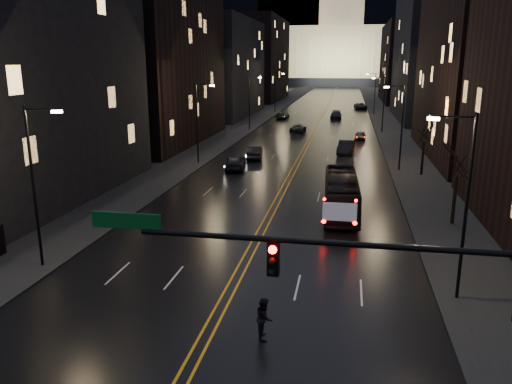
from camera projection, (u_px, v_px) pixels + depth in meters
The scene contains 32 objects.
road at pixel (329, 103), 140.24m from camera, with size 20.00×320.00×0.02m, color black.
sidewalk_left at pixel (280, 102), 142.67m from camera, with size 8.00×320.00×0.16m, color black.
sidewalk_right at pixel (380, 104), 137.78m from camera, with size 8.00×320.00×0.16m, color black.
center_line at pixel (329, 103), 140.23m from camera, with size 0.62×320.00×0.01m, color orange.
building_left_near at pixel (1, 64), 38.33m from camera, with size 12.00×28.00×22.00m, color black.
building_left_mid at pixel (155, 41), 68.04m from camera, with size 12.00×30.00×28.00m, color black.
building_left_far at pixel (223, 68), 105.22m from camera, with size 12.00×34.00×20.00m, color black.
building_left_dist at pixel (262, 60), 150.41m from camera, with size 12.00×40.00×24.00m, color black.
building_right_mid at pixel (432, 53), 97.13m from camera, with size 12.00×34.00×26.00m, color black.
building_right_dist at pixel (405, 63), 143.32m from camera, with size 12.00×40.00×22.00m, color black.
capitol at pixel (340, 50), 250.15m from camera, with size 90.00×50.00×58.50m.
traffic_signal at pixel (357, 281), 14.17m from camera, with size 17.29×0.45×7.00m.
streetlamp_right_near at pixel (463, 199), 22.84m from camera, with size 2.13×0.25×9.00m.
streetlamp_left_near at pixel (36, 179), 26.62m from camera, with size 2.13×0.25×9.00m.
streetlamp_right_mid at pixel (400, 123), 51.40m from camera, with size 2.13×0.25×9.00m.
streetlamp_left_mid at pixel (199, 119), 55.18m from camera, with size 2.13×0.25×9.00m.
streetlamp_right_far at pixel (383, 101), 79.96m from camera, with size 2.13×0.25×9.00m.
streetlamp_left_far at pixel (250, 100), 83.73m from camera, with size 2.13×0.25×9.00m.
streetlamp_right_dist at pixel (374, 91), 108.52m from camera, with size 2.13×0.25×9.00m.
streetlamp_left_dist at pixel (276, 90), 112.29m from camera, with size 2.13×0.25×9.00m.
tree_right_mid at pixel (458, 162), 34.02m from camera, with size 2.40×2.40×6.65m.
tree_right_far at pixel (425, 131), 49.25m from camera, with size 2.40×2.40×6.65m.
bus at pixel (341, 194), 37.90m from camera, with size 2.44×10.45×2.91m, color black.
oncoming_car_a at pixel (235, 162), 53.28m from camera, with size 1.98×4.92×1.68m, color black.
oncoming_car_b at pixel (255, 152), 59.24m from camera, with size 1.66×4.77×1.57m, color black.
oncoming_car_c at pixel (298, 128), 81.98m from camera, with size 2.15×4.67×1.30m, color black.
oncoming_car_d at pixel (283, 115), 101.20m from camera, with size 2.05×5.04×1.46m, color black.
receding_car_a at pixel (346, 147), 62.20m from camera, with size 1.83×5.23×1.72m, color black.
receding_car_b at pixel (360, 136), 73.38m from camera, with size 1.59×3.95×1.34m, color black.
receding_car_c at pixel (336, 115), 101.08m from camera, with size 2.23×5.49×1.59m, color black.
receding_car_d at pixel (361, 106), 122.37m from camera, with size 2.58×5.60×1.56m, color black.
pedestrian_b at pixel (264, 318), 20.60m from camera, with size 0.87×0.48×1.79m, color black.
Camera 1 is at (5.44, -13.38, 11.12)m, focal length 35.00 mm.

